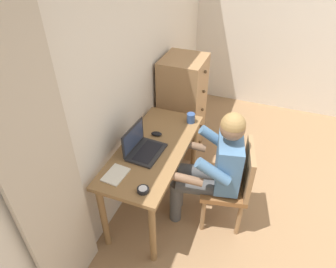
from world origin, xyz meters
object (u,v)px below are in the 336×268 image
(chair, at_px, (232,182))
(computer_mouse, at_px, (157,134))
(person_seated, at_px, (214,164))
(notebook_pad, at_px, (116,175))
(desk_clock, at_px, (143,190))
(coffee_mug, at_px, (191,118))
(desk, at_px, (154,157))
(laptop, at_px, (142,147))
(dresser, at_px, (182,106))

(chair, height_order, computer_mouse, chair)
(person_seated, relative_size, notebook_pad, 5.62)
(computer_mouse, relative_size, desk_clock, 1.11)
(notebook_pad, distance_m, coffee_mug, 0.98)
(computer_mouse, xyz_separation_m, notebook_pad, (-0.60, 0.10, -0.01))
(chair, height_order, person_seated, person_seated)
(desk, relative_size, computer_mouse, 12.49)
(desk_clock, xyz_separation_m, coffee_mug, (1.00, -0.06, 0.03))
(desk, height_order, computer_mouse, computer_mouse)
(person_seated, bearing_deg, computer_mouse, 78.39)
(notebook_pad, bearing_deg, chair, -54.33)
(laptop, bearing_deg, desk_clock, -154.72)
(chair, bearing_deg, desk_clock, 135.51)
(computer_mouse, bearing_deg, desk, -174.04)
(computer_mouse, xyz_separation_m, coffee_mug, (0.32, -0.23, 0.03))
(chair, bearing_deg, coffee_mug, 52.08)
(desk, relative_size, coffee_mug, 10.41)
(chair, height_order, desk_clock, chair)
(desk, relative_size, notebook_pad, 5.95)
(notebook_pad, bearing_deg, coffee_mug, -15.07)
(notebook_pad, bearing_deg, laptop, -8.19)
(notebook_pad, xyz_separation_m, coffee_mug, (0.92, -0.33, 0.04))
(person_seated, height_order, coffee_mug, person_seated)
(person_seated, bearing_deg, chair, -79.47)
(person_seated, distance_m, coffee_mug, 0.57)
(person_seated, relative_size, coffee_mug, 9.84)
(desk, xyz_separation_m, dresser, (1.01, 0.06, -0.04))
(laptop, height_order, notebook_pad, laptop)
(chair, distance_m, laptop, 0.86)
(person_seated, height_order, computer_mouse, person_seated)
(desk, xyz_separation_m, coffee_mug, (0.50, -0.19, 0.16))
(chair, xyz_separation_m, desk_clock, (-0.59, 0.58, 0.28))
(desk_clock, distance_m, notebook_pad, 0.28)
(person_seated, relative_size, computer_mouse, 11.81)
(notebook_pad, relative_size, coffee_mug, 1.75)
(person_seated, height_order, notebook_pad, person_seated)
(laptop, height_order, desk_clock, laptop)
(person_seated, bearing_deg, desk, 95.89)
(laptop, bearing_deg, computer_mouse, -4.86)
(dresser, height_order, desk_clock, dresser)
(coffee_mug, bearing_deg, chair, -127.92)
(desk, bearing_deg, notebook_pad, 161.96)
(desk_clock, bearing_deg, computer_mouse, 14.26)
(chair, bearing_deg, laptop, 103.06)
(laptop, distance_m, notebook_pad, 0.35)
(chair, bearing_deg, notebook_pad, 121.13)
(chair, distance_m, coffee_mug, 0.73)
(desk, height_order, desk_clock, desk_clock)
(computer_mouse, bearing_deg, coffee_mug, -42.83)
(person_seated, height_order, laptop, person_seated)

